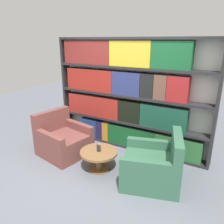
# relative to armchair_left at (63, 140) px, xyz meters

# --- Properties ---
(ground_plane) EXTENTS (14.00, 14.00, 0.00)m
(ground_plane) POSITION_rel_armchair_left_xyz_m (1.05, -0.47, -0.29)
(ground_plane) COLOR slate
(bookshelf) EXTENTS (3.44, 0.30, 2.35)m
(bookshelf) POSITION_rel_armchair_left_xyz_m (0.99, 0.99, 0.88)
(bookshelf) COLOR silver
(bookshelf) RESTS_ON ground_plane
(armchair_left) EXTENTS (1.06, 1.02, 0.88)m
(armchair_left) POSITION_rel_armchair_left_xyz_m (0.00, 0.00, 0.00)
(armchair_left) COLOR brown
(armchair_left) RESTS_ON ground_plane
(armchair_right) EXTENTS (1.13, 1.10, 0.88)m
(armchair_right) POSITION_rel_armchair_left_xyz_m (1.98, 0.00, 0.00)
(armchair_right) COLOR #336047
(armchair_right) RESTS_ON ground_plane
(coffee_table) EXTENTS (0.69, 0.69, 0.38)m
(coffee_table) POSITION_rel_armchair_left_xyz_m (0.99, -0.14, -0.02)
(coffee_table) COLOR brown
(coffee_table) RESTS_ON ground_plane
(table_sign) EXTENTS (0.08, 0.06, 0.12)m
(table_sign) POSITION_rel_armchair_left_xyz_m (0.99, -0.14, 0.14)
(table_sign) COLOR black
(table_sign) RESTS_ON coffee_table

